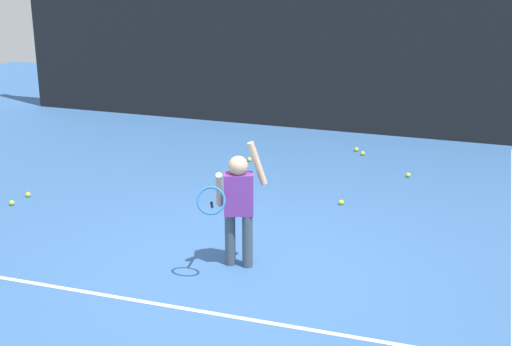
# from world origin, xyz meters

# --- Properties ---
(ground_plane) EXTENTS (20.00, 20.00, 0.00)m
(ground_plane) POSITION_xyz_m (0.00, 0.00, 0.00)
(ground_plane) COLOR #335B93
(court_line_baseline) EXTENTS (9.00, 0.05, 0.00)m
(court_line_baseline) POSITION_xyz_m (0.00, -0.96, 0.00)
(court_line_baseline) COLOR white
(court_line_baseline) RESTS_ON ground
(back_fence_windscreen) EXTENTS (12.50, 0.08, 3.58)m
(back_fence_windscreen) POSITION_xyz_m (0.00, 5.76, 1.79)
(back_fence_windscreen) COLOR black
(back_fence_windscreen) RESTS_ON ground
(fence_post_0) EXTENTS (0.09, 0.09, 3.73)m
(fence_post_0) POSITION_xyz_m (-6.10, 5.82, 1.86)
(fence_post_0) COLOR slate
(fence_post_0) RESTS_ON ground
(fence_post_1) EXTENTS (0.09, 0.09, 3.73)m
(fence_post_1) POSITION_xyz_m (-3.05, 5.82, 1.86)
(fence_post_1) COLOR slate
(fence_post_1) RESTS_ON ground
(fence_post_2) EXTENTS (0.09, 0.09, 3.73)m
(fence_post_2) POSITION_xyz_m (0.00, 5.82, 1.86)
(fence_post_2) COLOR slate
(fence_post_2) RESTS_ON ground
(tennis_player) EXTENTS (0.56, 0.75, 1.35)m
(tennis_player) POSITION_xyz_m (-0.01, 0.06, 0.73)
(tennis_player) COLOR #3F4C59
(tennis_player) RESTS_ON ground
(tennis_ball_0) EXTENTS (0.07, 0.07, 0.07)m
(tennis_ball_0) POSITION_xyz_m (0.51, 4.42, 0.03)
(tennis_ball_0) COLOR #CCE033
(tennis_ball_0) RESTS_ON ground
(tennis_ball_2) EXTENTS (0.07, 0.07, 0.07)m
(tennis_ball_2) POSITION_xyz_m (-3.36, 1.15, 0.03)
(tennis_ball_2) COLOR #CCE033
(tennis_ball_2) RESTS_ON ground
(tennis_ball_3) EXTENTS (0.07, 0.07, 0.07)m
(tennis_ball_3) POSITION_xyz_m (0.64, 2.18, 0.03)
(tennis_ball_3) COLOR #CCE033
(tennis_ball_3) RESTS_ON ground
(tennis_ball_4) EXTENTS (0.07, 0.07, 0.07)m
(tennis_ball_4) POSITION_xyz_m (-3.37, 0.83, 0.03)
(tennis_ball_4) COLOR #CCE033
(tennis_ball_4) RESTS_ON ground
(tennis_ball_5) EXTENTS (0.07, 0.07, 0.07)m
(tennis_ball_5) POSITION_xyz_m (0.37, 4.60, 0.03)
(tennis_ball_5) COLOR #CCE033
(tennis_ball_5) RESTS_ON ground
(tennis_ball_6) EXTENTS (0.07, 0.07, 0.07)m
(tennis_ball_6) POSITION_xyz_m (-1.08, 3.56, 0.03)
(tennis_ball_6) COLOR #CCE033
(tennis_ball_6) RESTS_ON ground
(tennis_ball_7) EXTENTS (0.07, 0.07, 0.07)m
(tennis_ball_7) POSITION_xyz_m (1.32, 3.57, 0.03)
(tennis_ball_7) COLOR #CCE033
(tennis_ball_7) RESTS_ON ground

